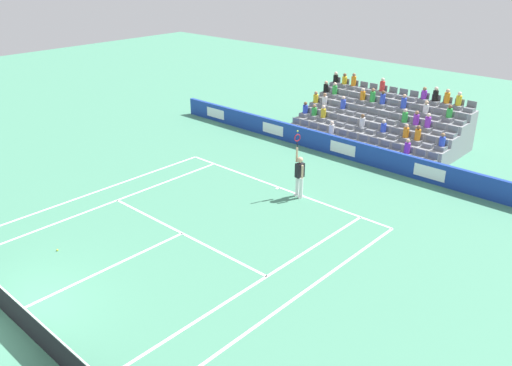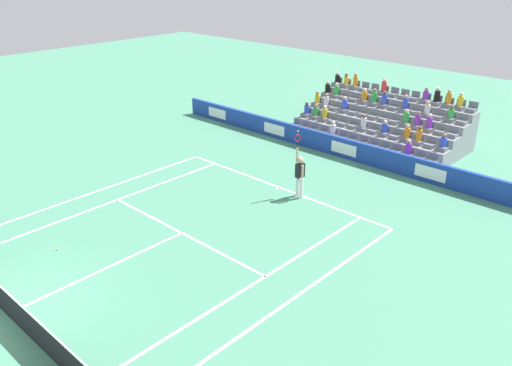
{
  "view_description": "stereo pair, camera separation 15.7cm",
  "coord_description": "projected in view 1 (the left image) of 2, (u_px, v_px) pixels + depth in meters",
  "views": [
    {
      "loc": [
        -13.33,
        4.18,
        9.46
      ],
      "look_at": [
        -0.6,
        -9.73,
        1.1
      ],
      "focal_mm": 36.97,
      "sensor_mm": 36.0,
      "label": 1
    },
    {
      "loc": [
        -13.44,
        4.07,
        9.46
      ],
      "look_at": [
        -0.6,
        -9.73,
        1.1
      ],
      "focal_mm": 36.97,
      "sensor_mm": 36.0,
      "label": 2
    }
  ],
  "objects": [
    {
      "name": "line_centre_service",
      "position": [
        106.0,
        269.0,
        17.03
      ],
      "size": [
        0.1,
        6.4,
        0.01
      ],
      "primitive_type": "cube",
      "color": "white",
      "rests_on": "ground"
    },
    {
      "name": "tennis_net",
      "position": [
        5.0,
        301.0,
        14.67
      ],
      "size": [
        11.97,
        0.1,
        1.07
      ],
      "color": "#33383D",
      "rests_on": "ground"
    },
    {
      "name": "line_centre_mark",
      "position": [
        278.0,
        188.0,
        22.83
      ],
      "size": [
        0.1,
        0.2,
        0.01
      ],
      "primitive_type": "cube",
      "color": "white",
      "rests_on": "ground"
    },
    {
      "name": "line_baseline",
      "position": [
        279.0,
        187.0,
        22.89
      ],
      "size": [
        10.97,
        0.1,
        0.01
      ],
      "primitive_type": "cube",
      "color": "white",
      "rests_on": "ground"
    },
    {
      "name": "line_service",
      "position": [
        182.0,
        233.0,
        19.19
      ],
      "size": [
        8.23,
        0.1,
        0.01
      ],
      "primitive_type": "cube",
      "color": "white",
      "rests_on": "ground"
    },
    {
      "name": "tennis_player",
      "position": [
        299.0,
        175.0,
        21.65
      ],
      "size": [
        0.51,
        0.4,
        2.85
      ],
      "color": "white",
      "rests_on": "ground"
    },
    {
      "name": "line_doubles_sideline_right",
      "position": [
        292.0,
        301.0,
        15.5
      ],
      "size": [
        0.1,
        11.89,
        0.01
      ],
      "primitive_type": "cube",
      "color": "white",
      "rests_on": "ground"
    },
    {
      "name": "line_singles_sideline_left",
      "position": [
        108.0,
        204.0,
        21.42
      ],
      "size": [
        0.1,
        11.89,
        0.01
      ],
      "primitive_type": "cube",
      "color": "white",
      "rests_on": "ground"
    },
    {
      "name": "ground_plane",
      "position": [
        8.0,
        316.0,
        14.87
      ],
      "size": [
        80.0,
        80.0,
        0.0
      ],
      "primitive_type": "plane",
      "color": "#47896B"
    },
    {
      "name": "stadium_stand",
      "position": [
        381.0,
        125.0,
        28.3
      ],
      "size": [
        8.68,
        4.75,
        3.04
      ],
      "color": "gray",
      "rests_on": "ground"
    },
    {
      "name": "line_singles_sideline_right",
      "position": [
        257.0,
        283.0,
        16.34
      ],
      "size": [
        0.1,
        11.89,
        0.01
      ],
      "primitive_type": "cube",
      "color": "white",
      "rests_on": "ground"
    },
    {
      "name": "loose_tennis_ball",
      "position": [
        57.0,
        250.0,
        18.05
      ],
      "size": [
        0.07,
        0.07,
        0.07
      ],
      "primitive_type": "sphere",
      "color": "#D1E533",
      "rests_on": "ground"
    },
    {
      "name": "sponsor_barrier",
      "position": [
        344.0,
        148.0,
        26.03
      ],
      "size": [
        22.73,
        0.22,
        0.99
      ],
      "color": "#193899",
      "rests_on": "ground"
    },
    {
      "name": "line_doubles_sideline_left",
      "position": [
        90.0,
        194.0,
        22.27
      ],
      "size": [
        0.1,
        11.89,
        0.01
      ],
      "primitive_type": "cube",
      "color": "white",
      "rests_on": "ground"
    }
  ]
}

